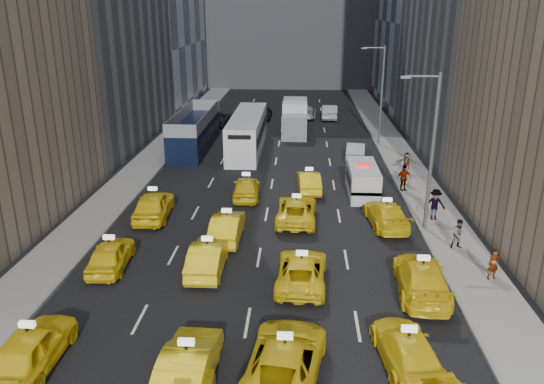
{
  "coord_description": "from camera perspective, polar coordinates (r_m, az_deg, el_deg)",
  "views": [
    {
      "loc": [
        2.06,
        -16.68,
        12.31
      ],
      "look_at": [
        0.42,
        12.52,
        2.0
      ],
      "focal_mm": 35.0,
      "sensor_mm": 36.0,
      "label": 1
    }
  ],
  "objects": [
    {
      "name": "taxi_15",
      "position": [
        31.91,
        12.19,
        -2.37
      ],
      "size": [
        2.48,
        5.05,
        1.41
      ],
      "primitive_type": "imported",
      "rotation": [
        0.0,
        0.0,
        3.25
      ],
      "color": "yellow",
      "rests_on": "ground"
    },
    {
      "name": "taxi_7",
      "position": [
        20.39,
        14.34,
        -16.12
      ],
      "size": [
        2.42,
        4.77,
        1.33
      ],
      "primitive_type": "imported",
      "rotation": [
        0.0,
        0.0,
        3.27
      ],
      "color": "yellow",
      "rests_on": "ground"
    },
    {
      "name": "taxi_9",
      "position": [
        26.23,
        -6.91,
        -6.91
      ],
      "size": [
        1.59,
        4.51,
        1.49
      ],
      "primitive_type": "imported",
      "rotation": [
        0.0,
        0.0,
        3.15
      ],
      "color": "yellow",
      "rests_on": "ground"
    },
    {
      "name": "taxi_12",
      "position": [
        33.12,
        -12.6,
        -1.36
      ],
      "size": [
        2.23,
        4.97,
        1.66
      ],
      "primitive_type": "imported",
      "rotation": [
        0.0,
        0.0,
        3.2
      ],
      "color": "yellow",
      "rests_on": "ground"
    },
    {
      "name": "streetlight_near",
      "position": [
        30.46,
        16.68,
        4.55
      ],
      "size": [
        2.15,
        0.22,
        9.0
      ],
      "color": "#595B60",
      "rests_on": "ground"
    },
    {
      "name": "streetlight_far",
      "position": [
        49.75,
        11.59,
        10.49
      ],
      "size": [
        2.15,
        0.22,
        9.0
      ],
      "color": "#595B60",
      "rests_on": "ground"
    },
    {
      "name": "taxi_6",
      "position": [
        19.19,
        1.39,
        -17.61
      ],
      "size": [
        3.23,
        5.73,
        1.51
      ],
      "primitive_type": "imported",
      "rotation": [
        0.0,
        0.0,
        3.0
      ],
      "color": "yellow",
      "rests_on": "ground"
    },
    {
      "name": "taxi_11",
      "position": [
        25.01,
        15.79,
        -8.86
      ],
      "size": [
        2.46,
        5.43,
        1.54
      ],
      "primitive_type": "imported",
      "rotation": [
        0.0,
        0.0,
        3.08
      ],
      "color": "yellow",
      "rests_on": "ground"
    },
    {
      "name": "curb_east",
      "position": [
        44.0,
        12.23,
        2.84
      ],
      "size": [
        0.15,
        90.0,
        0.18
      ],
      "primitive_type": "cube",
      "color": "slate",
      "rests_on": "ground"
    },
    {
      "name": "taxi_5",
      "position": [
        19.08,
        -9.04,
        -18.08
      ],
      "size": [
        1.78,
        4.74,
        1.55
      ],
      "primitive_type": "imported",
      "rotation": [
        0.0,
        0.0,
        3.11
      ],
      "color": "yellow",
      "rests_on": "ground"
    },
    {
      "name": "pedestrian_4",
      "position": [
        39.09,
        14.2,
        1.91
      ],
      "size": [
        0.81,
        0.49,
        1.59
      ],
      "primitive_type": "imported",
      "rotation": [
        0.0,
        0.0,
        -0.09
      ],
      "color": "gray",
      "rests_on": "sidewalk_east"
    },
    {
      "name": "ground",
      "position": [
        20.83,
        -3.23,
        -16.84
      ],
      "size": [
        160.0,
        160.0,
        0.0
      ],
      "primitive_type": "plane",
      "color": "black",
      "rests_on": "ground"
    },
    {
      "name": "taxi_8",
      "position": [
        27.5,
        -16.96,
        -6.44
      ],
      "size": [
        1.94,
        4.27,
        1.42
      ],
      "primitive_type": "imported",
      "rotation": [
        0.0,
        0.0,
        3.21
      ],
      "color": "yellow",
      "rests_on": "ground"
    },
    {
      "name": "misc_car_4",
      "position": [
        61.85,
        6.22,
        8.58
      ],
      "size": [
        1.94,
        4.96,
        1.61
      ],
      "primitive_type": "imported",
      "rotation": [
        0.0,
        0.0,
        3.09
      ],
      "color": "#95969C",
      "rests_on": "ground"
    },
    {
      "name": "sidewalk_west",
      "position": [
        45.22,
        -13.07,
        3.21
      ],
      "size": [
        3.0,
        90.0,
        0.15
      ],
      "primitive_type": "cube",
      "color": "gray",
      "rests_on": "ground"
    },
    {
      "name": "taxi_13",
      "position": [
        29.54,
        -4.85,
        -3.72
      ],
      "size": [
        1.6,
        4.48,
        1.47
      ],
      "primitive_type": "imported",
      "rotation": [
        0.0,
        0.0,
        3.13
      ],
      "color": "yellow",
      "rests_on": "ground"
    },
    {
      "name": "box_truck",
      "position": [
        53.98,
        2.46,
        7.95
      ],
      "size": [
        2.67,
        7.16,
        3.24
      ],
      "rotation": [
        0.0,
        0.0,
        -0.03
      ],
      "color": "silver",
      "rests_on": "ground"
    },
    {
      "name": "curb_west",
      "position": [
        44.83,
        -11.29,
        3.22
      ],
      "size": [
        0.15,
        90.0,
        0.18
      ],
      "primitive_type": "cube",
      "color": "slate",
      "rests_on": "ground"
    },
    {
      "name": "taxi_17",
      "position": [
        37.14,
        3.99,
        1.14
      ],
      "size": [
        1.77,
        4.31,
        1.39
      ],
      "primitive_type": "imported",
      "rotation": [
        0.0,
        0.0,
        3.21
      ],
      "color": "yellow",
      "rests_on": "ground"
    },
    {
      "name": "misc_car_2",
      "position": [
        62.25,
        3.79,
        8.62
      ],
      "size": [
        2.06,
        4.81,
        1.38
      ],
      "primitive_type": "imported",
      "rotation": [
        0.0,
        0.0,
        3.12
      ],
      "color": "gray",
      "rests_on": "ground"
    },
    {
      "name": "taxi_16",
      "position": [
        35.75,
        -2.77,
        0.5
      ],
      "size": [
        1.91,
        4.36,
        1.46
      ],
      "primitive_type": "imported",
      "rotation": [
        0.0,
        0.0,
        3.18
      ],
      "color": "yellow",
      "rests_on": "ground"
    },
    {
      "name": "misc_car_1",
      "position": [
        58.51,
        -5.8,
        7.88
      ],
      "size": [
        2.6,
        5.17,
        1.4
      ],
      "primitive_type": "imported",
      "rotation": [
        0.0,
        0.0,
        3.09
      ],
      "color": "black",
      "rests_on": "ground"
    },
    {
      "name": "city_bus",
      "position": [
        47.71,
        -2.66,
        6.41
      ],
      "size": [
        3.58,
        12.57,
        3.2
      ],
      "rotation": [
        0.0,
        0.0,
        -0.08
      ],
      "color": "silver",
      "rests_on": "ground"
    },
    {
      "name": "taxi_14",
      "position": [
        31.9,
        2.64,
        -1.95
      ],
      "size": [
        2.47,
        5.08,
        1.39
      ],
      "primitive_type": "imported",
      "rotation": [
        0.0,
        0.0,
        3.11
      ],
      "color": "yellow",
      "rests_on": "ground"
    },
    {
      "name": "nypd_van",
      "position": [
        36.84,
        9.71,
        1.22
      ],
      "size": [
        2.0,
        5.07,
        2.17
      ],
      "rotation": [
        0.0,
        0.0,
        0.01
      ],
      "color": "silver",
      "rests_on": "ground"
    },
    {
      "name": "pedestrian_1",
      "position": [
        29.65,
        19.49,
        -4.28
      ],
      "size": [
        0.83,
        0.53,
        1.61
      ],
      "primitive_type": "imported",
      "rotation": [
        0.0,
        0.0,
        0.13
      ],
      "color": "gray",
      "rests_on": "sidewalk_east"
    },
    {
      "name": "pedestrian_2",
      "position": [
        33.07,
        17.13,
        -1.29
      ],
      "size": [
        1.24,
        0.52,
        1.91
      ],
      "primitive_type": "imported",
      "rotation": [
        0.0,
        0.0,
        -0.01
      ],
      "color": "gray",
      "rests_on": "sidewalk_east"
    },
    {
      "name": "taxi_10",
      "position": [
        24.95,
        3.2,
        -8.41
      ],
      "size": [
        2.47,
        4.95,
        1.35
      ],
      "primitive_type": "imported",
      "rotation": [
        0.0,
        0.0,
        3.09
      ],
      "color": "yellow",
      "rests_on": "ground"
    },
    {
      "name": "pedestrian_5",
      "position": [
        42.01,
        14.27,
        3.1
      ],
      "size": [
        1.51,
        0.84,
        1.57
      ],
      "primitive_type": "imported",
      "rotation": [
        0.0,
        0.0,
        -0.31
      ],
      "color": "gray",
      "rests_on": "sidewalk_east"
    },
    {
      "name": "sidewalk_east",
      "position": [
        44.25,
        14.08,
        2.77
      ],
      "size": [
        3.0,
        90.0,
        0.15
      ],
      "primitive_type": "cube",
      "color": "gray",
      "rests_on": "ground"
    },
    {
      "name": "pedestrian_3",
      "position": [
        37.71,
        13.98,
        1.48
      ],
      "size": [
        1.18,
        0.84,
        1.83
      ],
      "primitive_type": "imported",
      "rotation": [
        0.0,
        0.0,
        0.36
      ],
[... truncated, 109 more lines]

